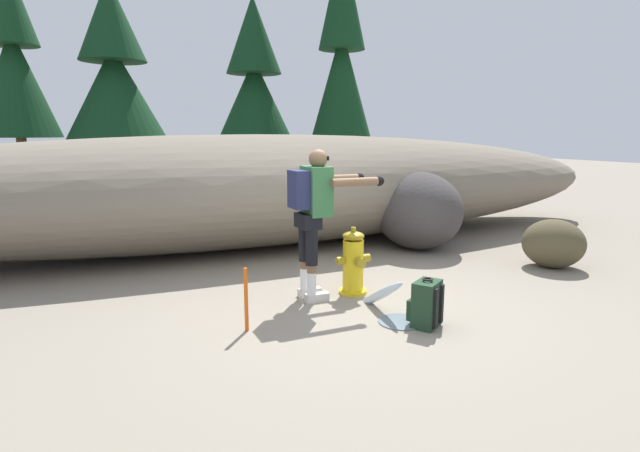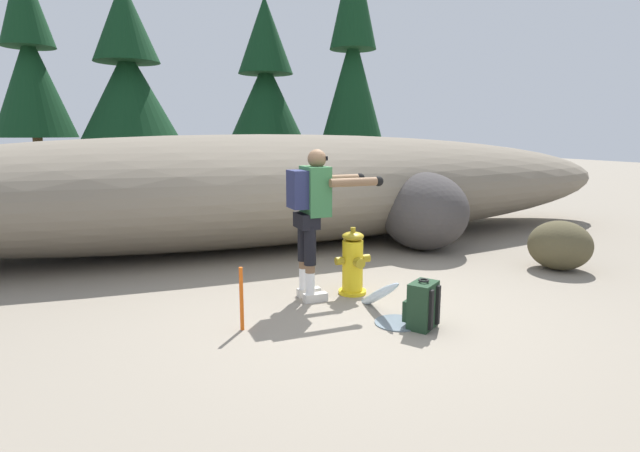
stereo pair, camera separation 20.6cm
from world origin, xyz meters
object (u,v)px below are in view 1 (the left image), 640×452
utility_worker (315,205)px  spare_backpack (426,304)px  fire_hydrant (353,263)px  boulder_mid (553,243)px  boulder_large (418,210)px  survey_stake (246,300)px

utility_worker → spare_backpack: (0.62, -1.17, -0.82)m
fire_hydrant → boulder_mid: 3.01m
fire_hydrant → boulder_mid: fire_hydrant is taller
spare_backpack → boulder_mid: boulder_mid is taller
boulder_large → boulder_mid: size_ratio=1.90×
fire_hydrant → utility_worker: 0.83m
utility_worker → spare_backpack: utility_worker is taller
utility_worker → boulder_mid: utility_worker is taller
spare_backpack → boulder_mid: size_ratio=0.58×
spare_backpack → boulder_mid: (2.85, 1.08, 0.11)m
boulder_mid → fire_hydrant: bearing=178.2°
spare_backpack → boulder_mid: bearing=-103.0°
boulder_large → boulder_mid: bearing=-59.4°
survey_stake → fire_hydrant: bearing=22.8°
boulder_large → boulder_mid: boulder_large is taller
boulder_large → survey_stake: 4.09m
spare_backpack → fire_hydrant: bearing=-26.0°
spare_backpack → survey_stake: bearing=36.3°
boulder_large → fire_hydrant: bearing=-140.8°
utility_worker → survey_stake: bearing=-147.9°
fire_hydrant → utility_worker: size_ratio=0.47×
boulder_large → boulder_mid: (1.02, -1.72, -0.28)m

